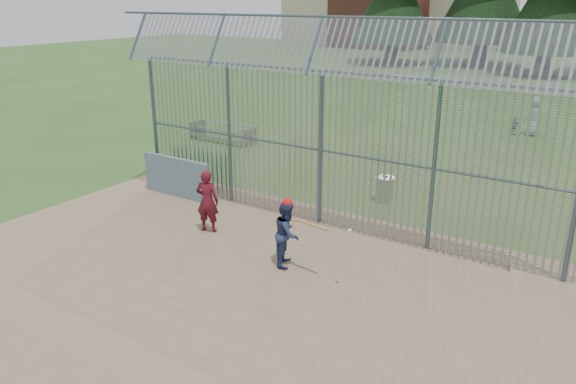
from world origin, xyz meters
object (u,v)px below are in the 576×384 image
Objects in this scene: onlooker at (207,201)px; bleacher at (222,131)px; batter at (287,234)px; trash_can at (385,189)px; dugout_wall at (176,177)px.

bleacher is (-5.87, 7.60, -0.42)m from onlooker.
batter is at bearing 152.63° from onlooker.
trash_can is (2.82, 4.57, -0.45)m from onlooker.
trash_can is at bearing 29.89° from dugout_wall.
onlooker reaches higher than dugout_wall.
bleacher is (-8.60, 8.06, -0.35)m from batter.
batter is at bearing -91.05° from trash_can.
dugout_wall is 6.96m from bleacher.
bleacher is (-3.33, 6.11, -0.21)m from dugout_wall.
onlooker is (-2.73, 0.45, 0.07)m from batter.
onlooker is at bearing 57.69° from batter.
onlooker is at bearing -52.33° from bleacher.
onlooker is (2.54, -1.49, 0.21)m from dugout_wall.
onlooker is 9.61m from bleacher.
batter is (5.27, -1.94, 0.14)m from dugout_wall.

